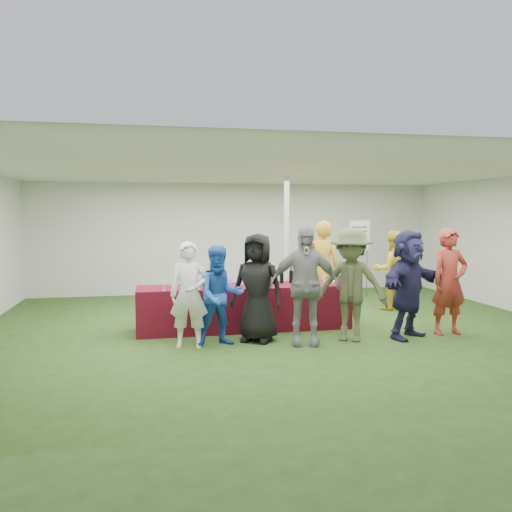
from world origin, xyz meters
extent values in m
plane|color=#284719|center=(0.00, 0.00, 0.00)|extent=(60.00, 60.00, 0.00)
plane|color=white|center=(0.00, 4.00, 1.35)|extent=(10.00, 0.00, 10.00)
plane|color=white|center=(0.00, -4.00, 1.35)|extent=(10.00, 0.00, 10.00)
plane|color=white|center=(0.00, 0.00, 2.70)|extent=(10.00, 10.00, 0.00)
cylinder|color=silver|center=(0.50, 1.20, 1.35)|extent=(0.10, 0.10, 2.70)
cube|color=maroon|center=(-0.55, 0.03, 0.38)|extent=(3.60, 0.80, 0.75)
cylinder|color=black|center=(-0.20, 0.13, 0.86)|extent=(0.07, 0.07, 0.22)
cylinder|color=black|center=(-0.20, 0.13, 1.01)|extent=(0.03, 0.03, 0.08)
cylinder|color=maroon|center=(-0.20, 0.13, 1.06)|extent=(0.03, 0.03, 0.02)
cylinder|color=black|center=(-0.10, 0.19, 0.86)|extent=(0.07, 0.07, 0.22)
cylinder|color=black|center=(-0.10, 0.19, 1.01)|extent=(0.03, 0.03, 0.08)
cylinder|color=maroon|center=(-0.10, 0.19, 1.06)|extent=(0.03, 0.03, 0.02)
cylinder|color=black|center=(0.00, 0.14, 0.86)|extent=(0.07, 0.07, 0.22)
cylinder|color=black|center=(0.00, 0.14, 1.01)|extent=(0.03, 0.03, 0.08)
cylinder|color=maroon|center=(0.00, 0.14, 1.06)|extent=(0.03, 0.03, 0.02)
cylinder|color=black|center=(0.14, 0.18, 0.86)|extent=(0.07, 0.07, 0.22)
cylinder|color=black|center=(0.14, 0.18, 1.01)|extent=(0.03, 0.03, 0.08)
cylinder|color=maroon|center=(0.14, 0.18, 1.06)|extent=(0.03, 0.03, 0.02)
cylinder|color=black|center=(0.31, 0.16, 0.86)|extent=(0.07, 0.07, 0.22)
cylinder|color=black|center=(0.31, 0.16, 1.01)|extent=(0.03, 0.03, 0.08)
cylinder|color=maroon|center=(0.31, 0.16, 1.06)|extent=(0.03, 0.03, 0.02)
cylinder|color=black|center=(0.39, 0.18, 0.86)|extent=(0.07, 0.07, 0.22)
cylinder|color=black|center=(0.39, 0.18, 1.01)|extent=(0.03, 0.03, 0.08)
cylinder|color=maroon|center=(0.39, 0.18, 1.06)|extent=(0.03, 0.03, 0.02)
cylinder|color=silver|center=(-1.90, -0.22, 0.75)|extent=(0.06, 0.06, 0.00)
cylinder|color=silver|center=(-1.90, -0.22, 0.79)|extent=(0.01, 0.01, 0.07)
cylinder|color=silver|center=(-1.90, -0.22, 0.87)|extent=(0.06, 0.06, 0.08)
cylinder|color=#3F0609|center=(-1.90, -0.22, 0.84)|extent=(0.05, 0.05, 0.02)
cylinder|color=silver|center=(-1.60, -0.25, 0.75)|extent=(0.06, 0.06, 0.00)
cylinder|color=silver|center=(-1.60, -0.25, 0.79)|extent=(0.01, 0.01, 0.07)
cylinder|color=silver|center=(-1.60, -0.25, 0.87)|extent=(0.06, 0.06, 0.08)
cylinder|color=#3F0609|center=(-1.60, -0.25, 0.84)|extent=(0.05, 0.05, 0.02)
cylinder|color=silver|center=(-1.35, -0.23, 0.75)|extent=(0.06, 0.06, 0.00)
cylinder|color=silver|center=(-1.35, -0.23, 0.79)|extent=(0.01, 0.01, 0.07)
cylinder|color=silver|center=(-1.35, -0.23, 0.87)|extent=(0.06, 0.06, 0.08)
cylinder|color=#3F0609|center=(-1.35, -0.23, 0.84)|extent=(0.05, 0.05, 0.02)
cylinder|color=silver|center=(-0.83, -0.23, 0.75)|extent=(0.06, 0.06, 0.00)
cylinder|color=silver|center=(-0.83, -0.23, 0.79)|extent=(0.01, 0.01, 0.07)
cylinder|color=silver|center=(-0.83, -0.23, 0.87)|extent=(0.06, 0.06, 0.08)
cylinder|color=silver|center=(0.81, -0.18, 0.75)|extent=(0.06, 0.06, 0.00)
cylinder|color=silver|center=(0.81, -0.18, 0.79)|extent=(0.01, 0.01, 0.07)
cylinder|color=silver|center=(0.81, -0.18, 0.87)|extent=(0.06, 0.06, 0.08)
cylinder|color=#3F0609|center=(0.81, -0.18, 0.84)|extent=(0.05, 0.05, 0.02)
cylinder|color=silver|center=(-1.77, -0.23, 0.75)|extent=(0.06, 0.06, 0.00)
cylinder|color=silver|center=(-1.77, -0.23, 0.79)|extent=(0.01, 0.01, 0.07)
cylinder|color=silver|center=(-1.77, -0.23, 0.87)|extent=(0.06, 0.06, 0.08)
cylinder|color=silver|center=(-0.58, 0.11, 0.85)|extent=(0.07, 0.07, 0.20)
cylinder|color=silver|center=(-0.58, 0.11, 0.96)|extent=(0.03, 0.03, 0.03)
cube|color=white|center=(1.03, 0.08, 0.77)|extent=(0.25, 0.18, 0.03)
cylinder|color=slate|center=(1.13, -0.19, 0.84)|extent=(0.25, 0.25, 0.18)
cylinder|color=slate|center=(2.48, 2.74, 0.55)|extent=(0.02, 0.02, 1.10)
cylinder|color=slate|center=(2.88, 2.74, 0.55)|extent=(0.02, 0.02, 1.10)
cube|color=white|center=(2.68, 2.74, 1.45)|extent=(0.50, 0.02, 0.70)
cube|color=black|center=(2.68, 2.72, 1.65)|extent=(0.36, 0.01, 0.02)
cube|color=black|center=(2.68, 2.72, 1.55)|extent=(0.36, 0.01, 0.02)
cube|color=black|center=(2.68, 2.72, 1.45)|extent=(0.36, 0.01, 0.02)
cube|color=black|center=(2.68, 2.72, 1.35)|extent=(0.36, 0.01, 0.02)
cube|color=black|center=(2.68, 2.72, 1.25)|extent=(0.36, 0.01, 0.02)
imported|color=gold|center=(1.16, 0.95, 0.92)|extent=(0.78, 0.64, 1.83)
imported|color=gold|center=(2.72, 1.14, 0.81)|extent=(0.84, 0.68, 1.62)
imported|color=silver|center=(-1.54, -0.93, 0.78)|extent=(0.62, 0.46, 1.57)
imported|color=#1E4EB1|center=(-1.09, -0.94, 0.75)|extent=(0.79, 0.64, 1.50)
imported|color=black|center=(-0.49, -0.80, 0.84)|extent=(0.97, 0.88, 1.67)
imported|color=gray|center=(0.16, -1.12, 0.90)|extent=(1.12, 0.66, 1.80)
imported|color=#454C2C|center=(0.93, -1.07, 0.88)|extent=(1.30, 1.12, 1.75)
imported|color=#201E45|center=(1.88, -1.09, 0.86)|extent=(1.64, 1.25, 1.72)
imported|color=#9F2D22|center=(2.66, -0.99, 0.86)|extent=(0.65, 0.44, 1.73)
camera|label=1|loc=(-2.02, -8.25, 1.99)|focal=35.00mm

